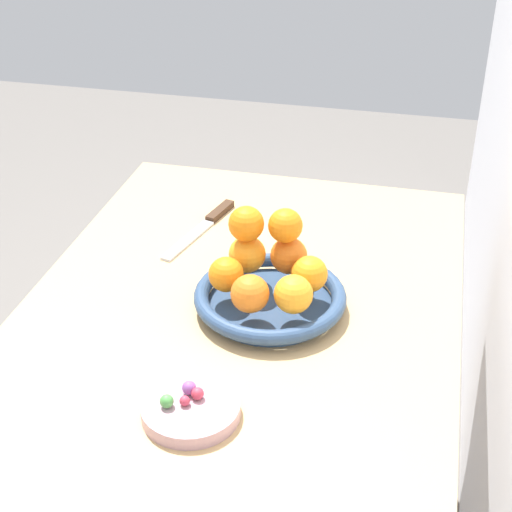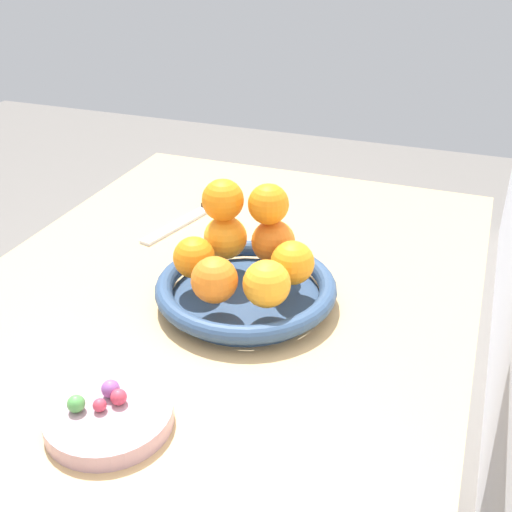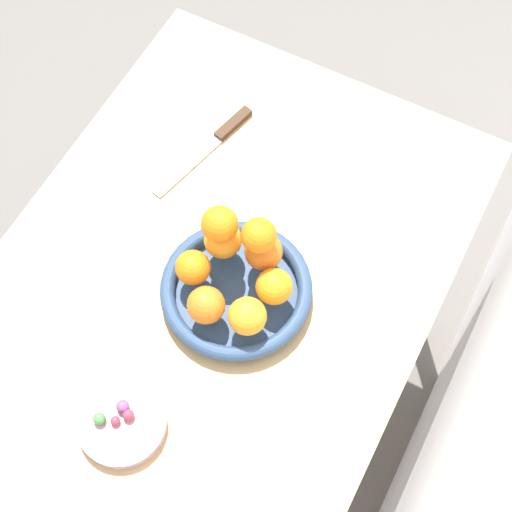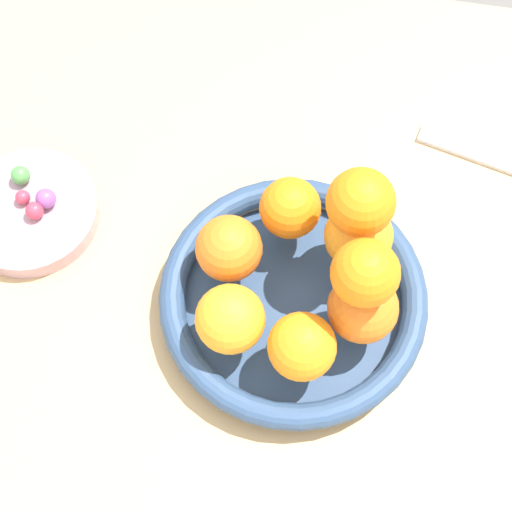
{
  "view_description": "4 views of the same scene",
  "coord_description": "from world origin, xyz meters",
  "px_view_note": "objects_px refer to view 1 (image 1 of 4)",
  "views": [
    {
      "loc": [
        1.08,
        0.29,
        1.53
      ],
      "look_at": [
        -0.05,
        0.02,
        0.82
      ],
      "focal_mm": 55.0,
      "sensor_mm": 36.0,
      "label": 1
    },
    {
      "loc": [
        0.73,
        0.34,
        1.26
      ],
      "look_at": [
        -0.03,
        0.07,
        0.82
      ],
      "focal_mm": 45.0,
      "sensor_mm": 36.0,
      "label": 2
    },
    {
      "loc": [
        0.46,
        0.34,
        2.0
      ],
      "look_at": [
        -0.05,
        0.07,
        0.84
      ],
      "focal_mm": 55.0,
      "sensor_mm": 36.0,
      "label": 3
    },
    {
      "loc": [
        -0.03,
        0.34,
        1.48
      ],
      "look_at": [
        0.02,
        0.06,
        0.85
      ],
      "focal_mm": 55.0,
      "sensor_mm": 36.0,
      "label": 4
    }
  ],
  "objects_px": {
    "candy_ball_0": "(198,394)",
    "candy_ball_2": "(189,388)",
    "orange_0": "(293,294)",
    "candy_ball_3": "(167,401)",
    "orange_2": "(289,256)",
    "orange_3": "(249,254)",
    "orange_7": "(285,226)",
    "dining_table": "(239,350)",
    "knife": "(205,224)",
    "fruit_bowl": "(270,298)",
    "orange_1": "(309,274)",
    "orange_4": "(226,275)",
    "orange_6": "(245,224)",
    "orange_5": "(250,294)",
    "candy_dish": "(188,409)",
    "candy_ball_1": "(185,401)"
  },
  "relations": [
    {
      "from": "orange_6",
      "to": "candy_ball_3",
      "type": "relative_size",
      "value": 3.09
    },
    {
      "from": "fruit_bowl",
      "to": "orange_5",
      "type": "bearing_deg",
      "value": -16.21
    },
    {
      "from": "candy_dish",
      "to": "orange_4",
      "type": "relative_size",
      "value": 2.38
    },
    {
      "from": "knife",
      "to": "fruit_bowl",
      "type": "bearing_deg",
      "value": 36.94
    },
    {
      "from": "fruit_bowl",
      "to": "knife",
      "type": "bearing_deg",
      "value": -143.06
    },
    {
      "from": "candy_dish",
      "to": "knife",
      "type": "xyz_separation_m",
      "value": [
        -0.55,
        -0.14,
        -0.01
      ]
    },
    {
      "from": "candy_ball_0",
      "to": "candy_ball_2",
      "type": "relative_size",
      "value": 0.89
    },
    {
      "from": "orange_0",
      "to": "orange_2",
      "type": "height_order",
      "value": "orange_2"
    },
    {
      "from": "candy_ball_2",
      "to": "knife",
      "type": "relative_size",
      "value": 0.08
    },
    {
      "from": "knife",
      "to": "orange_4",
      "type": "bearing_deg",
      "value": 23.6
    },
    {
      "from": "orange_5",
      "to": "candy_ball_1",
      "type": "relative_size",
      "value": 4.19
    },
    {
      "from": "orange_0",
      "to": "candy_ball_3",
      "type": "height_order",
      "value": "orange_0"
    },
    {
      "from": "fruit_bowl",
      "to": "orange_2",
      "type": "distance_m",
      "value": 0.09
    },
    {
      "from": "fruit_bowl",
      "to": "orange_4",
      "type": "xyz_separation_m",
      "value": [
        0.02,
        -0.07,
        0.05
      ]
    },
    {
      "from": "dining_table",
      "to": "orange_0",
      "type": "relative_size",
      "value": 16.91
    },
    {
      "from": "orange_2",
      "to": "orange_7",
      "type": "distance_m",
      "value": 0.06
    },
    {
      "from": "dining_table",
      "to": "candy_ball_0",
      "type": "distance_m",
      "value": 0.29
    },
    {
      "from": "orange_5",
      "to": "candy_ball_0",
      "type": "height_order",
      "value": "orange_5"
    },
    {
      "from": "orange_6",
      "to": "orange_2",
      "type": "bearing_deg",
      "value": 103.74
    },
    {
      "from": "orange_7",
      "to": "knife",
      "type": "distance_m",
      "value": 0.32
    },
    {
      "from": "candy_ball_2",
      "to": "candy_ball_3",
      "type": "xyz_separation_m",
      "value": [
        0.03,
        -0.02,
        -0.0
      ]
    },
    {
      "from": "dining_table",
      "to": "orange_4",
      "type": "relative_size",
      "value": 18.04
    },
    {
      "from": "orange_2",
      "to": "orange_3",
      "type": "height_order",
      "value": "same"
    },
    {
      "from": "orange_4",
      "to": "candy_ball_0",
      "type": "xyz_separation_m",
      "value": [
        0.26,
        0.03,
        -0.04
      ]
    },
    {
      "from": "dining_table",
      "to": "knife",
      "type": "distance_m",
      "value": 0.32
    },
    {
      "from": "orange_2",
      "to": "orange_4",
      "type": "xyz_separation_m",
      "value": [
        0.08,
        -0.09,
        -0.0
      ]
    },
    {
      "from": "candy_ball_0",
      "to": "fruit_bowl",
      "type": "bearing_deg",
      "value": 170.52
    },
    {
      "from": "fruit_bowl",
      "to": "orange_4",
      "type": "distance_m",
      "value": 0.09
    },
    {
      "from": "orange_2",
      "to": "candy_ball_0",
      "type": "height_order",
      "value": "orange_2"
    },
    {
      "from": "knife",
      "to": "candy_dish",
      "type": "bearing_deg",
      "value": 14.02
    },
    {
      "from": "orange_4",
      "to": "candy_ball_2",
      "type": "distance_m",
      "value": 0.25
    },
    {
      "from": "candy_dish",
      "to": "orange_6",
      "type": "distance_m",
      "value": 0.36
    },
    {
      "from": "orange_7",
      "to": "orange_3",
      "type": "bearing_deg",
      "value": -84.46
    },
    {
      "from": "orange_1",
      "to": "orange_4",
      "type": "distance_m",
      "value": 0.14
    },
    {
      "from": "candy_ball_0",
      "to": "candy_ball_3",
      "type": "bearing_deg",
      "value": -54.88
    },
    {
      "from": "orange_4",
      "to": "orange_7",
      "type": "xyz_separation_m",
      "value": [
        -0.08,
        0.09,
        0.07
      ]
    },
    {
      "from": "orange_6",
      "to": "orange_7",
      "type": "height_order",
      "value": "orange_6"
    },
    {
      "from": "orange_0",
      "to": "orange_4",
      "type": "xyz_separation_m",
      "value": [
        -0.03,
        -0.12,
        -0.0
      ]
    },
    {
      "from": "fruit_bowl",
      "to": "orange_6",
      "type": "height_order",
      "value": "orange_6"
    },
    {
      "from": "orange_5",
      "to": "candy_dish",
      "type": "bearing_deg",
      "value": -9.7
    },
    {
      "from": "orange_6",
      "to": "fruit_bowl",
      "type": "bearing_deg",
      "value": 49.99
    },
    {
      "from": "orange_4",
      "to": "orange_7",
      "type": "distance_m",
      "value": 0.13
    },
    {
      "from": "orange_3",
      "to": "orange_7",
      "type": "bearing_deg",
      "value": 95.54
    },
    {
      "from": "orange_7",
      "to": "orange_5",
      "type": "bearing_deg",
      "value": -14.43
    },
    {
      "from": "candy_ball_2",
      "to": "candy_ball_1",
      "type": "bearing_deg",
      "value": 3.04
    },
    {
      "from": "knife",
      "to": "orange_2",
      "type": "bearing_deg",
      "value": 47.82
    },
    {
      "from": "dining_table",
      "to": "orange_0",
      "type": "xyz_separation_m",
      "value": [
        0.04,
        0.1,
        0.16
      ]
    },
    {
      "from": "candy_dish",
      "to": "knife",
      "type": "bearing_deg",
      "value": -165.98
    },
    {
      "from": "orange_0",
      "to": "orange_2",
      "type": "distance_m",
      "value": 0.12
    },
    {
      "from": "fruit_bowl",
      "to": "orange_1",
      "type": "distance_m",
      "value": 0.08
    }
  ]
}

